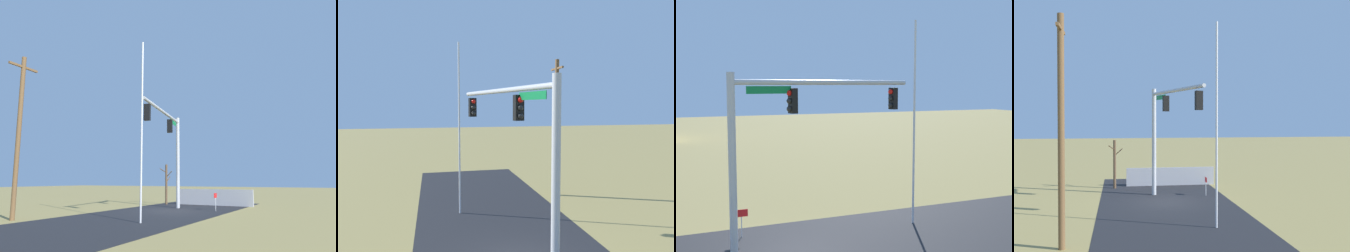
% 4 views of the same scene
% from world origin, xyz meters
% --- Properties ---
extents(ground_plane, '(160.00, 160.00, 0.00)m').
position_xyz_m(ground_plane, '(0.00, 0.00, 0.00)').
color(ground_plane, '#9E894C').
extents(road_surface, '(28.00, 8.00, 0.01)m').
position_xyz_m(road_surface, '(-4.00, 0.00, 0.01)').
color(road_surface, '#232326').
rests_on(road_surface, ground_plane).
extents(sidewalk_corner, '(6.00, 6.00, 0.01)m').
position_xyz_m(sidewalk_corner, '(3.42, 0.53, 0.00)').
color(sidewalk_corner, '#B7B5AD').
rests_on(sidewalk_corner, ground_plane).
extents(retaining_fence, '(0.20, 6.65, 1.35)m').
position_xyz_m(retaining_fence, '(6.19, -1.04, 0.68)').
color(retaining_fence, '#A8A8AD').
rests_on(retaining_fence, ground_plane).
extents(signal_mast, '(8.13, 1.99, 7.04)m').
position_xyz_m(signal_mast, '(0.26, 0.05, 4.99)').
color(signal_mast, '#B2B5BA').
rests_on(signal_mast, ground_plane).
extents(flagpole, '(0.10, 0.10, 9.58)m').
position_xyz_m(flagpole, '(-6.37, -1.65, 4.79)').
color(flagpole, silver).
rests_on(flagpole, ground_plane).
extents(utility_pole, '(1.90, 0.26, 9.17)m').
position_xyz_m(utility_pole, '(-8.58, 5.06, 4.75)').
color(utility_pole, brown).
rests_on(utility_pole, ground_plane).
extents(bare_tree, '(1.27, 1.02, 3.51)m').
position_xyz_m(bare_tree, '(5.42, 3.14, 1.81)').
color(bare_tree, brown).
rests_on(bare_tree, ground_plane).
extents(open_sign, '(0.56, 0.04, 1.22)m').
position_xyz_m(open_sign, '(1.56, -2.81, 0.91)').
color(open_sign, silver).
rests_on(open_sign, ground_plane).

